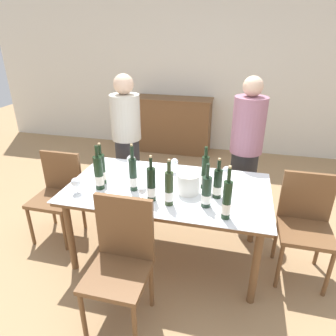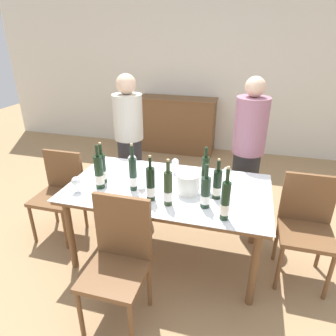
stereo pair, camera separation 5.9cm
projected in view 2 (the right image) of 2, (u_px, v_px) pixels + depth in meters
name	position (u px, v px, depth m)	size (l,w,h in m)	color
ground_plane	(168.00, 253.00, 2.90)	(12.00, 12.00, 0.00)	#A37F56
back_wall	(216.00, 68.00, 4.93)	(8.00, 0.10, 2.80)	silver
sideboard_cabinet	(177.00, 125.00, 5.20)	(1.33, 0.46, 0.94)	brown
dining_table	(168.00, 194.00, 2.62)	(1.73, 0.97, 0.73)	brown
ice_bucket	(188.00, 183.00, 2.46)	(0.20, 0.20, 0.17)	white
wine_bottle_0	(205.00, 174.00, 2.51)	(0.06, 0.06, 0.38)	black
wine_bottle_1	(225.00, 202.00, 2.10)	(0.07, 0.07, 0.41)	black
wine_bottle_2	(205.00, 193.00, 2.25)	(0.08, 0.08, 0.36)	#1E3323
wine_bottle_3	(102.00, 169.00, 2.62)	(0.07, 0.07, 0.38)	black
wine_bottle_4	(99.00, 173.00, 2.53)	(0.08, 0.08, 0.39)	black
wine_bottle_5	(151.00, 185.00, 2.35)	(0.07, 0.07, 0.38)	black
wine_bottle_6	(133.00, 174.00, 2.49)	(0.07, 0.07, 0.41)	#1E3323
wine_bottle_7	(168.00, 189.00, 2.28)	(0.07, 0.07, 0.38)	#28381E
wine_bottle_8	(217.00, 185.00, 2.38)	(0.07, 0.07, 0.34)	black
wine_glass_0	(175.00, 163.00, 2.81)	(0.07, 0.07, 0.14)	white
wine_glass_1	(227.00, 171.00, 2.65)	(0.07, 0.07, 0.14)	white
wine_glass_2	(132.00, 160.00, 2.85)	(0.08, 0.08, 0.16)	white
wine_glass_3	(76.00, 182.00, 2.48)	(0.08, 0.08, 0.14)	white
wine_glass_4	(141.00, 191.00, 2.34)	(0.07, 0.07, 0.13)	white
chair_right_end	(306.00, 221.00, 2.47)	(0.42, 0.42, 0.91)	brown
chair_near_front	(119.00, 255.00, 2.10)	(0.42, 0.42, 0.95)	brown
chair_left_end	(60.00, 188.00, 3.04)	(0.42, 0.42, 0.87)	brown
person_host	(129.00, 143.00, 3.47)	(0.33, 0.33, 1.55)	#2D2D33
person_guest_left	(247.00, 154.00, 3.12)	(0.33, 0.33, 1.58)	#262628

